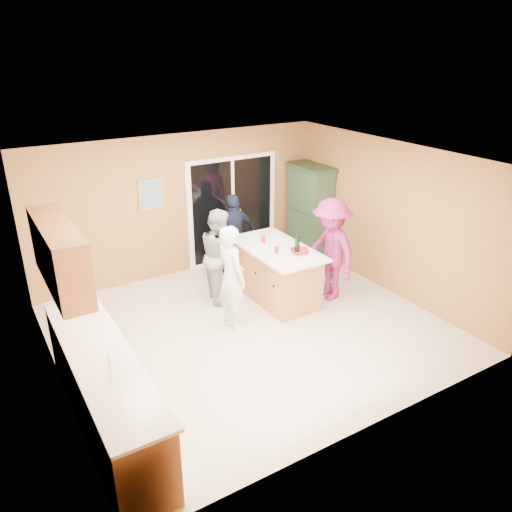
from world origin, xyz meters
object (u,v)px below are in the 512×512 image
kitchen_island (276,274)px  woman_white (231,277)px  green_hutch (310,213)px  woman_magenta (330,250)px  woman_grey (220,255)px  woman_navy (234,235)px

kitchen_island → woman_white: bearing=-159.5°
green_hutch → woman_magenta: green_hutch is taller
woman_white → woman_magenta: size_ratio=0.93×
kitchen_island → woman_white: (-1.07, -0.39, 0.38)m
green_hutch → woman_white: bearing=-148.7°
woman_white → woman_grey: 0.91m
woman_magenta → kitchen_island: bearing=-117.0°
kitchen_island → woman_grey: 1.01m
green_hutch → woman_navy: bearing=-179.8°
woman_magenta → woman_white: bearing=-88.8°
kitchen_island → green_hutch: size_ratio=0.94×
woman_grey → woman_navy: bearing=-29.3°
green_hutch → woman_navy: (-1.72, -0.01, -0.13)m
woman_grey → woman_navy: size_ratio=1.02×
kitchen_island → green_hutch: 2.06m
woman_navy → woman_magenta: bearing=109.9°
kitchen_island → green_hutch: green_hutch is taller
kitchen_island → woman_navy: bearing=96.4°
woman_grey → woman_navy: woman_grey is taller
woman_white → kitchen_island: bearing=-73.7°
kitchen_island → woman_magenta: 0.99m
woman_grey → woman_magenta: woman_magenta is taller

